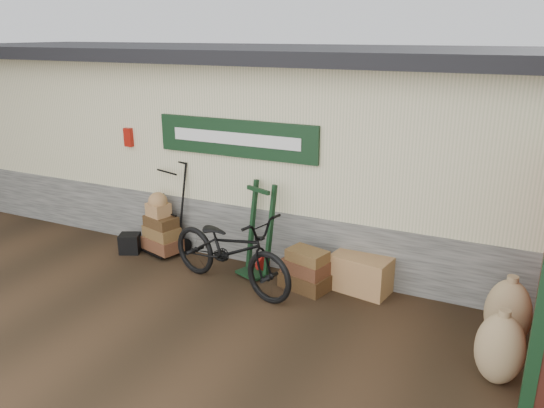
{
  "coord_description": "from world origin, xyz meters",
  "views": [
    {
      "loc": [
        3.51,
        -5.7,
        3.43
      ],
      "look_at": [
        0.32,
        0.9,
        1.05
      ],
      "focal_mm": 35.0,
      "sensor_mm": 36.0,
      "label": 1
    }
  ],
  "objects_px": {
    "porter_trolley": "(169,207)",
    "black_trunk": "(130,243)",
    "green_barrow": "(259,230)",
    "suitcase_stack": "(305,269)",
    "wicker_hamper": "(362,273)",
    "bicycle": "(230,245)"
  },
  "relations": [
    {
      "from": "suitcase_stack",
      "to": "black_trunk",
      "type": "xyz_separation_m",
      "value": [
        -3.05,
        -0.07,
        -0.14
      ]
    },
    {
      "from": "porter_trolley",
      "to": "bicycle",
      "type": "relative_size",
      "value": 0.71
    },
    {
      "from": "porter_trolley",
      "to": "black_trunk",
      "type": "distance_m",
      "value": 0.89
    },
    {
      "from": "green_barrow",
      "to": "suitcase_stack",
      "type": "relative_size",
      "value": 2.07
    },
    {
      "from": "bicycle",
      "to": "porter_trolley",
      "type": "bearing_deg",
      "value": 78.89
    },
    {
      "from": "suitcase_stack",
      "to": "green_barrow",
      "type": "bearing_deg",
      "value": 170.1
    },
    {
      "from": "porter_trolley",
      "to": "wicker_hamper",
      "type": "xyz_separation_m",
      "value": [
        3.23,
        0.0,
        -0.5
      ]
    },
    {
      "from": "bicycle",
      "to": "wicker_hamper",
      "type": "bearing_deg",
      "value": -53.86
    },
    {
      "from": "suitcase_stack",
      "to": "porter_trolley",
      "type": "bearing_deg",
      "value": 173.31
    },
    {
      "from": "black_trunk",
      "to": "bicycle",
      "type": "xyz_separation_m",
      "value": [
        2.09,
        -0.34,
        0.47
      ]
    },
    {
      "from": "black_trunk",
      "to": "green_barrow",
      "type": "bearing_deg",
      "value": 5.24
    },
    {
      "from": "suitcase_stack",
      "to": "bicycle",
      "type": "distance_m",
      "value": 1.09
    },
    {
      "from": "porter_trolley",
      "to": "black_trunk",
      "type": "xyz_separation_m",
      "value": [
        -0.55,
        -0.36,
        -0.6
      ]
    },
    {
      "from": "porter_trolley",
      "to": "black_trunk",
      "type": "relative_size",
      "value": 4.81
    },
    {
      "from": "suitcase_stack",
      "to": "wicker_hamper",
      "type": "bearing_deg",
      "value": 21.97
    },
    {
      "from": "green_barrow",
      "to": "wicker_hamper",
      "type": "xyz_separation_m",
      "value": [
        1.53,
        0.15,
        -0.43
      ]
    },
    {
      "from": "green_barrow",
      "to": "bicycle",
      "type": "relative_size",
      "value": 0.64
    },
    {
      "from": "bicycle",
      "to": "green_barrow",
      "type": "bearing_deg",
      "value": -2.74
    },
    {
      "from": "black_trunk",
      "to": "porter_trolley",
      "type": "bearing_deg",
      "value": 33.14
    },
    {
      "from": "suitcase_stack",
      "to": "wicker_hamper",
      "type": "distance_m",
      "value": 0.79
    },
    {
      "from": "green_barrow",
      "to": "wicker_hamper",
      "type": "height_order",
      "value": "green_barrow"
    },
    {
      "from": "porter_trolley",
      "to": "suitcase_stack",
      "type": "xyz_separation_m",
      "value": [
        2.5,
        -0.29,
        -0.47
      ]
    }
  ]
}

